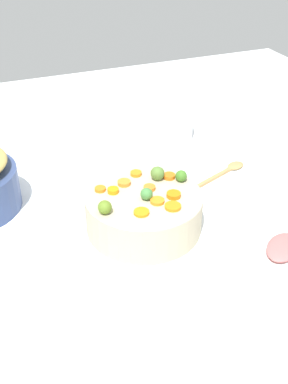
% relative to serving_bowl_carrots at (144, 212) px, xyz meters
% --- Properties ---
extents(tabletop, '(2.40, 2.40, 0.02)m').
position_rel_serving_bowl_carrots_xyz_m(tabletop, '(0.01, 0.00, -0.06)').
color(tabletop, white).
rests_on(tabletop, ground).
extents(serving_bowl_carrots, '(0.29, 0.29, 0.10)m').
position_rel_serving_bowl_carrots_xyz_m(serving_bowl_carrots, '(0.00, 0.00, 0.00)').
color(serving_bowl_carrots, '#BFB291').
rests_on(serving_bowl_carrots, tabletop).
extents(carrot_slice_0, '(0.05, 0.05, 0.01)m').
position_rel_serving_bowl_carrots_xyz_m(carrot_slice_0, '(-0.07, -0.04, 0.05)').
color(carrot_slice_0, orange).
rests_on(carrot_slice_0, serving_bowl_carrots).
extents(carrot_slice_1, '(0.04, 0.04, 0.01)m').
position_rel_serving_bowl_carrots_xyz_m(carrot_slice_1, '(-0.07, 0.03, 0.05)').
color(carrot_slice_1, orange).
rests_on(carrot_slice_1, serving_bowl_carrots).
extents(carrot_slice_2, '(0.03, 0.03, 0.01)m').
position_rel_serving_bowl_carrots_xyz_m(carrot_slice_2, '(0.06, 0.09, 0.05)').
color(carrot_slice_2, orange).
rests_on(carrot_slice_2, serving_bowl_carrots).
extents(carrot_slice_3, '(0.04, 0.04, 0.01)m').
position_rel_serving_bowl_carrots_xyz_m(carrot_slice_3, '(0.10, -0.02, 0.05)').
color(carrot_slice_3, orange).
rests_on(carrot_slice_3, serving_bowl_carrots).
extents(carrot_slice_4, '(0.04, 0.04, 0.01)m').
position_rel_serving_bowl_carrots_xyz_m(carrot_slice_4, '(0.05, -0.09, 0.05)').
color(carrot_slice_4, orange).
rests_on(carrot_slice_4, serving_bowl_carrots).
extents(carrot_slice_5, '(0.04, 0.04, 0.01)m').
position_rel_serving_bowl_carrots_xyz_m(carrot_slice_5, '(0.02, -0.02, 0.05)').
color(carrot_slice_5, orange).
rests_on(carrot_slice_5, serving_bowl_carrots).
extents(carrot_slice_6, '(0.04, 0.04, 0.01)m').
position_rel_serving_bowl_carrots_xyz_m(carrot_slice_6, '(-0.04, -0.02, 0.05)').
color(carrot_slice_6, orange).
rests_on(carrot_slice_6, serving_bowl_carrots).
extents(carrot_slice_7, '(0.04, 0.04, 0.01)m').
position_rel_serving_bowl_carrots_xyz_m(carrot_slice_7, '(0.07, 0.03, 0.05)').
color(carrot_slice_7, orange).
rests_on(carrot_slice_7, serving_bowl_carrots).
extents(carrot_slice_8, '(0.05, 0.05, 0.01)m').
position_rel_serving_bowl_carrots_xyz_m(carrot_slice_8, '(-0.03, -0.06, 0.06)').
color(carrot_slice_8, orange).
rests_on(carrot_slice_8, serving_bowl_carrots).
extents(carrot_slice_9, '(0.04, 0.04, 0.01)m').
position_rel_serving_bowl_carrots_xyz_m(carrot_slice_9, '(0.04, 0.07, 0.06)').
color(carrot_slice_9, orange).
rests_on(carrot_slice_9, serving_bowl_carrots).
extents(brussels_sprout_0, '(0.03, 0.03, 0.03)m').
position_rel_serving_bowl_carrots_xyz_m(brussels_sprout_0, '(-0.02, 0.00, 0.06)').
color(brussels_sprout_0, '#458641').
rests_on(brussels_sprout_0, serving_bowl_carrots).
extents(brussels_sprout_1, '(0.03, 0.03, 0.03)m').
position_rel_serving_bowl_carrots_xyz_m(brussels_sprout_1, '(-0.04, 0.11, 0.07)').
color(brussels_sprout_1, olive).
rests_on(brussels_sprout_1, serving_bowl_carrots).
extents(brussels_sprout_2, '(0.03, 0.03, 0.03)m').
position_rel_serving_bowl_carrots_xyz_m(brussels_sprout_2, '(0.03, -0.11, 0.06)').
color(brussels_sprout_2, '#437A26').
rests_on(brussels_sprout_2, serving_bowl_carrots).
extents(brussels_sprout_3, '(0.04, 0.04, 0.04)m').
position_rel_serving_bowl_carrots_xyz_m(brussels_sprout_3, '(0.06, -0.06, 0.07)').
color(brussels_sprout_3, '#587E35').
rests_on(brussels_sprout_3, serving_bowl_carrots).
extents(wooden_spoon, '(0.12, 0.26, 0.01)m').
position_rel_serving_bowl_carrots_xyz_m(wooden_spoon, '(0.16, -0.33, -0.04)').
color(wooden_spoon, tan).
rests_on(wooden_spoon, tabletop).
extents(casserole_dish, '(0.23, 0.23, 0.09)m').
position_rel_serving_bowl_carrots_xyz_m(casserole_dish, '(0.46, -0.24, -0.00)').
color(casserole_dish, white).
rests_on(casserole_dish, tabletop).
extents(ham_plate, '(0.22, 0.22, 0.01)m').
position_rel_serving_bowl_carrots_xyz_m(ham_plate, '(-0.23, -0.24, -0.04)').
color(ham_plate, white).
rests_on(ham_plate, tabletop).
extents(ham_slice_main, '(0.13, 0.14, 0.02)m').
position_rel_serving_bowl_carrots_xyz_m(ham_slice_main, '(-0.22, -0.27, -0.03)').
color(ham_slice_main, '#C36665').
rests_on(ham_slice_main, ham_plate).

